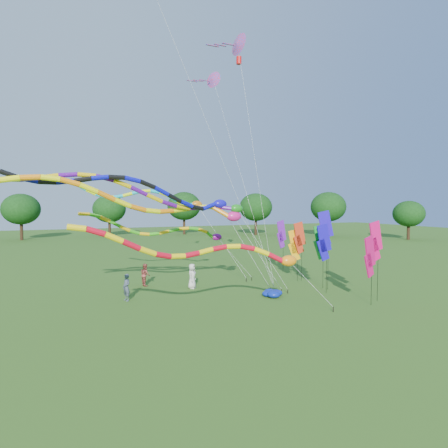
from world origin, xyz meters
name	(u,v)px	position (x,y,z in m)	size (l,w,h in m)	color
ground	(273,312)	(0.00, 0.00, 0.00)	(160.00, 160.00, 0.00)	#265917
tree_ring	(201,211)	(-5.65, -3.96, 5.72)	(121.13, 118.24, 9.66)	#382314
tube_kite_red	(218,252)	(-3.68, -1.02, 3.65)	(13.31, 1.14, 5.70)	black
tube_kite_orange	(162,204)	(-5.42, 3.06, 5.96)	(15.80, 1.77, 8.00)	black
tube_kite_purple	(159,196)	(-5.59, 3.22, 6.42)	(16.24, 1.14, 8.24)	black
tube_kite_blue	(152,193)	(-5.99, 3.05, 6.59)	(15.29, 1.71, 8.15)	black
tube_kite_cyan	(153,198)	(-4.77, 8.44, 6.43)	(12.42, 1.90, 8.12)	black
tube_kite_green	(171,231)	(-3.66, 7.73, 4.12)	(12.39, 1.03, 6.02)	black
delta_kite_high_a	(238,44)	(0.53, 5.73, 16.83)	(4.24, 2.64, 17.73)	black
delta_kite_high_c	(213,79)	(0.76, 10.84, 16.05)	(4.01, 7.77, 17.28)	black
banner_pole_blue_b	(325,229)	(6.14, 3.28, 4.29)	(1.12, 0.45, 5.56)	black
banner_pole_violet	(281,234)	(6.95, 10.23, 3.35)	(1.14, 0.39, 4.61)	black
banner_pole_magenta_a	(370,257)	(5.85, -1.17, 2.91)	(1.14, 0.37, 4.17)	black
banner_pole_red	(299,238)	(6.16, 6.37, 3.38)	(1.16, 0.14, 4.65)	black
banner_pole_orange	(295,245)	(5.89, 6.59, 2.81)	(1.14, 0.40, 4.06)	black
banner_pole_green	(320,242)	(6.07, 3.70, 3.31)	(1.16, 0.20, 4.57)	black
banner_pole_blue_a	(324,242)	(5.29, 2.34, 3.44)	(1.16, 0.13, 4.70)	black
banner_pole_magenta_b	(376,241)	(6.93, -0.53, 3.72)	(1.16, 0.16, 4.99)	black
blue_nylon_heap	(268,294)	(1.52, 3.09, 0.19)	(1.33, 1.48, 0.40)	#0C229F
person_a	(192,276)	(-2.28, 7.28, 0.88)	(0.86, 0.56, 1.76)	beige
person_b	(126,287)	(-7.09, 5.63, 0.84)	(0.61, 0.40, 1.67)	#3C4655
person_c	(145,275)	(-5.16, 9.45, 0.82)	(0.79, 0.62, 1.64)	brown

